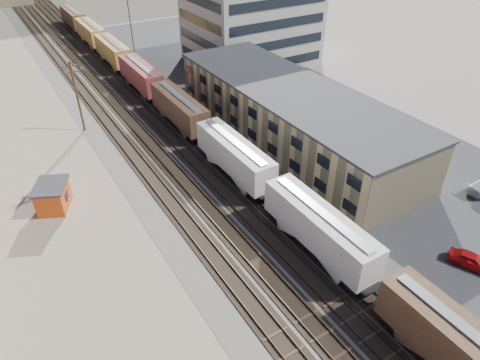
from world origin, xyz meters
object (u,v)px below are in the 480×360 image
maintenance_shed (53,196)px  parked_car_blue (259,77)px  freight_train (159,90)px  parked_car_red (472,261)px  utility_pole_north (77,95)px  parked_car_white (424,173)px

maintenance_shed → parked_car_blue: maintenance_shed is taller
freight_train → maintenance_shed: 26.88m
freight_train → parked_car_red: size_ratio=29.40×
freight_train → maintenance_shed: (-19.75, -18.18, -1.26)m
utility_pole_north → parked_car_red: 51.03m
maintenance_shed → parked_car_blue: (39.30, 19.46, -0.79)m
parked_car_blue → parked_car_red: bearing=-127.3°
parked_car_white → utility_pole_north: bearing=152.8°
parked_car_white → parked_car_red: bearing=-104.4°
parked_car_red → parked_car_blue: (8.91, 48.28, 0.05)m
parked_car_blue → maintenance_shed: bearing=179.5°
freight_train → utility_pole_north: utility_pole_north is taller
utility_pole_north → maintenance_shed: (-7.45, -16.53, -3.76)m
utility_pole_north → parked_car_red: size_ratio=2.46×
utility_pole_north → parked_car_blue: size_ratio=1.86×
freight_train → parked_car_red: freight_train is taller
freight_train → utility_pole_north: bearing=-172.4°
parked_car_white → freight_train: bearing=138.1°
freight_train → parked_car_white: 39.90m
parked_car_red → parked_car_white: (8.12, 11.85, 0.07)m
utility_pole_north → maintenance_shed: bearing=-114.3°
utility_pole_north → parked_car_white: utility_pole_north is taller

